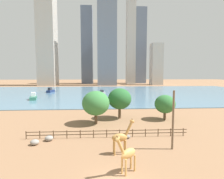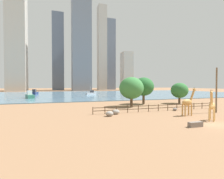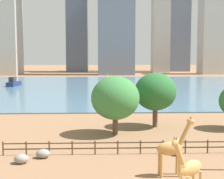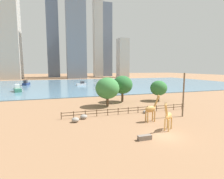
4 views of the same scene
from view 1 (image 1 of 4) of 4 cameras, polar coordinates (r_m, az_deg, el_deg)
ground_plane at (r=96.07m, az=-2.70°, el=-0.91°), size 400.00×400.00×0.00m
harbor_water at (r=93.07m, az=-2.68°, el=-1.04°), size 180.00×86.00×0.20m
giraffe_tall at (r=23.27m, az=2.95°, el=-15.35°), size 3.09×1.06×4.62m
giraffe_companion at (r=19.31m, az=5.05°, el=-20.16°), size 2.66×2.27×4.41m
utility_pole at (r=25.38m, az=19.32°, el=-9.43°), size 0.28×0.28×8.11m
boulder_near_fence at (r=29.57m, az=-19.89°, el=-14.74°), size 1.28×1.08×0.81m
boulder_by_pole at (r=28.76m, az=-23.95°, el=-15.46°), size 1.25×1.08×0.81m
boulder_small at (r=29.00m, az=5.11°, el=-15.10°), size 0.88×0.74×0.56m
enclosure_fence at (r=29.15m, az=-1.46°, el=-13.98°), size 26.12×0.14×1.30m
tree_left_large at (r=40.97m, az=16.91°, el=-4.58°), size 4.56×4.56×5.58m
tree_center_broad at (r=40.06m, az=2.51°, el=-3.07°), size 5.34×5.34×6.98m
tree_right_tall at (r=36.00m, az=-5.30°, el=-4.48°), size 5.61×5.61×6.82m
boat_ferry at (r=74.76m, az=-24.29°, el=-2.28°), size 3.87×6.60×2.74m
boat_tug at (r=85.99m, az=-3.68°, el=-1.02°), size 5.03×2.69×4.30m
boat_barge at (r=99.79m, az=-19.45°, el=-0.33°), size 3.15×6.33×2.66m
skyline_tower_needle at (r=176.86m, az=6.15°, el=15.78°), size 8.43×9.16×85.27m
skyline_block_central at (r=189.73m, az=8.57°, el=13.82°), size 15.76×8.22×77.36m
skyline_tower_glass at (r=164.49m, az=14.27°, el=7.98°), size 9.87×10.58×37.06m
skyline_block_left at (r=156.30m, az=-1.65°, el=17.29°), size 16.37×11.84×85.68m
skyline_block_right at (r=165.33m, az=-20.50°, el=17.55°), size 14.36×15.63×92.74m
skyline_tower_short at (r=182.75m, az=-8.10°, el=13.82°), size 11.00×13.03×75.19m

